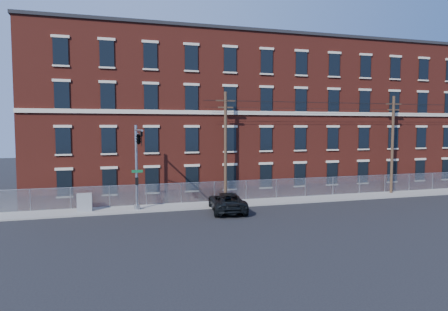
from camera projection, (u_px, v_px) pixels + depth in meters
ground at (221, 218)px, 30.14m from camera, size 140.00×140.00×0.00m
sidewalk at (326, 198)px, 38.27m from camera, size 65.00×3.00×0.12m
mill_building at (287, 117)px, 46.24m from camera, size 55.30×14.32×16.30m
chain_link_fence at (319, 186)px, 39.44m from camera, size 59.06×0.06×1.85m
traffic_signal_mast at (138, 148)px, 30.17m from camera, size 0.90×6.75×7.00m
utility_pole_near at (226, 145)px, 35.68m from camera, size 1.80×0.28×10.00m
utility_pole_mid at (392, 143)px, 40.69m from camera, size 1.80×0.28×10.00m
overhead_wires at (394, 106)px, 40.42m from camera, size 40.00×0.62×0.62m
pickup_truck at (227, 202)px, 32.49m from camera, size 3.36×6.00×1.58m
utility_cabinet at (85, 202)px, 32.05m from camera, size 1.16×0.58×1.45m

